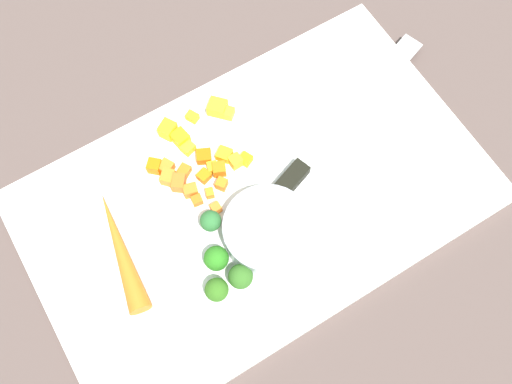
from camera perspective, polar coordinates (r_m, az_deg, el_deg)
The scene contains 32 objects.
ground_plane at distance 0.71m, azimuth -0.00°, elevation -0.65°, with size 4.00×4.00×0.00m, color brown.
cutting_board at distance 0.70m, azimuth -0.00°, elevation -0.48°, with size 0.55×0.34×0.01m, color white.
prep_bowl at distance 0.66m, azimuth 1.14°, elevation -3.86°, with size 0.10×0.10×0.04m, color #B1B4C3.
chef_knife at distance 0.72m, azimuth 6.17°, elevation 4.25°, with size 0.31×0.13×0.02m.
whole_carrot at distance 0.68m, azimuth -13.22°, elevation -5.58°, with size 0.03×0.03×0.15m, color orange.
carrot_dice_0 at distance 0.71m, azimuth -7.08°, elevation 2.08°, with size 0.01×0.01×0.01m, color orange.
carrot_dice_1 at distance 0.69m, azimuth -3.98°, elevation -1.60°, with size 0.01×0.01×0.01m, color orange.
carrot_dice_2 at distance 0.70m, azimuth -7.63°, elevation 0.91°, with size 0.02×0.02×0.02m, color orange.
carrot_dice_3 at distance 0.70m, azimuth -3.65°, elevation 2.26°, with size 0.01×0.02×0.02m, color orange.
carrot_dice_4 at distance 0.69m, azimuth -5.84°, elevation -0.82°, with size 0.01×0.01×0.01m, color orange.
carrot_dice_5 at distance 0.71m, azimuth -8.83°, elevation 2.42°, with size 0.02×0.02×0.01m, color orange.
carrot_dice_6 at distance 0.69m, azimuth -4.58°, elevation -0.12°, with size 0.01×0.01×0.01m, color orange.
carrot_dice_7 at distance 0.71m, azimuth -5.16°, elevation 3.52°, with size 0.02×0.02×0.01m, color orange.
carrot_dice_8 at distance 0.70m, azimuth -3.41°, elevation 0.79°, with size 0.01×0.01×0.01m, color orange.
carrot_dice_9 at distance 0.70m, azimuth -5.14°, elevation 1.58°, with size 0.01×0.01×0.01m, color orange.
carrot_dice_10 at distance 0.71m, azimuth -8.70°, elevation 1.45°, with size 0.01×0.02×0.02m, color orange.
carrot_dice_11 at distance 0.71m, azimuth -9.99°, elevation 2.52°, with size 0.02×0.02×0.02m, color orange.
carrot_dice_12 at distance 0.70m, azimuth -6.47°, elevation 0.14°, with size 0.01×0.02×0.02m, color orange.
pepper_dice_0 at distance 0.71m, azimuth -4.32°, elevation 2.44°, with size 0.01×0.01×0.01m, color yellow.
pepper_dice_1 at distance 0.72m, azimuth -7.46°, elevation 5.29°, with size 0.02×0.02×0.02m, color yellow.
pepper_dice_2 at distance 0.74m, azimuth -3.83°, elevation 8.32°, with size 0.02×0.02×0.02m, color yellow.
pepper_dice_3 at distance 0.72m, azimuth -6.75°, elevation 4.35°, with size 0.02×0.01×0.01m, color yellow.
pepper_dice_4 at distance 0.71m, azimuth -2.19°, elevation 2.97°, with size 0.01×0.01×0.02m, color yellow.
pepper_dice_5 at distance 0.74m, azimuth -6.30°, elevation 7.38°, with size 0.01×0.01×0.01m, color gold.
pepper_dice_6 at distance 0.71m, azimuth -1.04°, elevation 3.26°, with size 0.01×0.01×0.01m, color yellow.
pepper_dice_7 at distance 0.73m, azimuth -8.69°, elevation 6.10°, with size 0.02×0.02×0.02m, color yellow.
pepper_dice_8 at distance 0.74m, azimuth -2.86°, elevation 7.82°, with size 0.02×0.01×0.01m, color yellow.
pepper_dice_9 at distance 0.71m, azimuth -3.16°, elevation 3.73°, with size 0.02×0.02×0.01m, color yellow.
broccoli_floret_0 at distance 0.66m, azimuth -3.93°, elevation -6.56°, with size 0.03×0.03×0.03m.
broccoli_floret_1 at distance 0.65m, azimuth -3.90°, elevation -9.61°, with size 0.03×0.03×0.03m.
broccoli_floret_2 at distance 0.67m, azimuth -4.49°, elevation -2.88°, with size 0.03×0.03×0.03m.
broccoli_floret_3 at distance 0.65m, azimuth -1.53°, elevation -8.36°, with size 0.03×0.03×0.03m.
Camera 1 is at (-0.13, -0.22, 0.66)m, focal length 40.53 mm.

